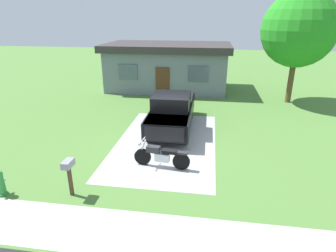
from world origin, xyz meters
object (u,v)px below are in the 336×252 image
Objects in this scene: pickup_truck at (172,110)px; fire_hydrant at (1,183)px; shade_tree at (299,30)px; neighbor_house at (168,66)px; mailbox at (69,169)px; motorcycle at (161,156)px.

fire_hydrant is at bearing -124.76° from pickup_truck.
shade_tree is 0.73× the size of neighbor_house.
mailbox is at bearing -127.82° from shade_tree.
fire_hydrant is 0.09× the size of neighbor_house.
motorcycle is 12.97m from shade_tree.
fire_hydrant is (-4.84, -2.59, -0.05)m from motorcycle.
motorcycle is 0.39× the size of pickup_truck.
pickup_truck reaches higher than mailbox.
pickup_truck is at bearing 91.83° from motorcycle.
shade_tree is (9.58, 12.35, 3.69)m from mailbox.
mailbox is at bearing -93.46° from neighbor_house.
fire_hydrant is at bearing -151.89° from motorcycle.
motorcycle is 5.49m from fire_hydrant.
mailbox is (-2.58, -2.27, 0.51)m from motorcycle.
neighbor_house is (-1.53, 8.58, 0.84)m from pickup_truck.
motorcycle reaches higher than fire_hydrant.
motorcycle is at bearing -82.56° from neighbor_house.
shade_tree is at bearing 46.91° from fire_hydrant.
pickup_truck is 8.28m from fire_hydrant.
pickup_truck reaches higher than motorcycle.
neighbor_house is at bearing 78.33° from fire_hydrant.
pickup_truck is (-0.13, 4.20, 0.48)m from motorcycle.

